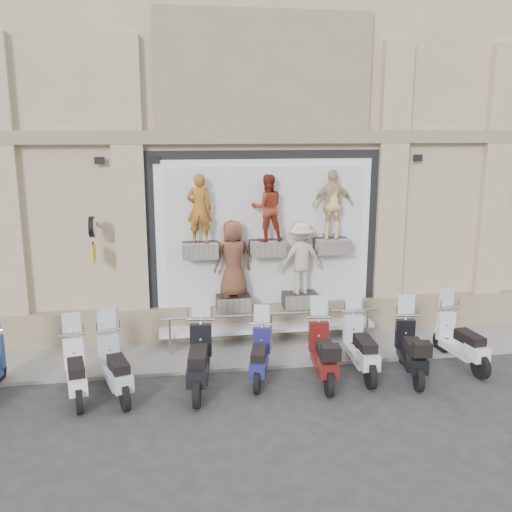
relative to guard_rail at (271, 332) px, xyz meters
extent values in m
plane|color=#2C2C2E|center=(0.00, -2.00, -0.47)|extent=(90.00, 90.00, 0.00)
cube|color=gray|center=(0.00, 0.10, -0.43)|extent=(16.00, 2.20, 0.08)
cube|color=black|center=(0.00, 0.96, 1.93)|extent=(5.60, 0.10, 4.30)
cube|color=white|center=(0.00, 0.90, 1.93)|extent=(5.10, 0.06, 3.90)
cube|color=white|center=(0.00, 0.86, 1.93)|extent=(4.70, 0.04, 3.60)
cube|color=white|center=(0.00, 0.55, -0.05)|extent=(5.10, 0.75, 0.10)
cube|color=#28282B|center=(-1.55, 0.59, 1.86)|extent=(0.80, 0.50, 0.35)
imported|color=#B96E1E|center=(-1.55, 0.59, 2.82)|extent=(0.61, 0.44, 1.56)
cube|color=#28282B|center=(0.00, 0.59, 1.86)|extent=(0.80, 0.50, 0.35)
imported|color=maroon|center=(0.00, 0.59, 2.80)|extent=(0.77, 0.61, 1.53)
cube|color=#28282B|center=(1.55, 0.59, 1.86)|extent=(0.80, 0.50, 0.35)
imported|color=beige|center=(1.55, 0.59, 2.84)|extent=(0.97, 0.46, 1.62)
cube|color=#28282B|center=(-0.80, 0.59, 0.56)|extent=(0.80, 0.50, 0.35)
imported|color=brown|center=(-0.80, 0.59, 1.63)|extent=(0.97, 0.72, 1.79)
cube|color=#28282B|center=(0.80, 0.59, 0.56)|extent=(0.80, 0.50, 0.35)
imported|color=beige|center=(0.80, 0.59, 1.60)|extent=(1.20, 0.80, 1.72)
cube|color=black|center=(-3.90, 0.72, 2.49)|extent=(0.06, 0.56, 0.06)
cylinder|color=black|center=(-3.90, 0.45, 2.49)|extent=(0.10, 0.46, 0.46)
cube|color=gold|center=(-3.90, 0.45, 1.89)|extent=(0.04, 0.50, 0.38)
camera|label=1|loc=(-2.25, -12.18, 4.59)|focal=40.00mm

